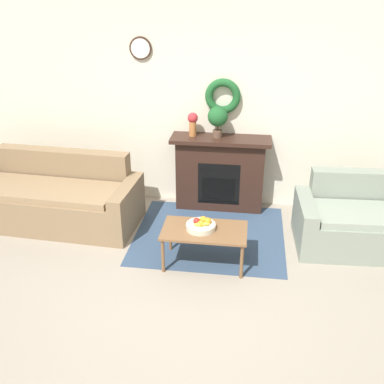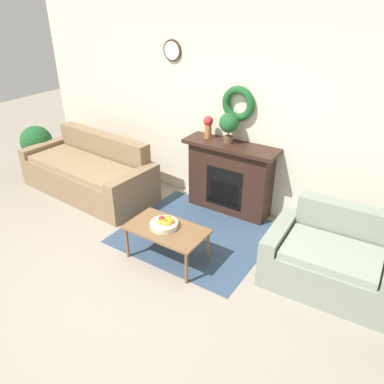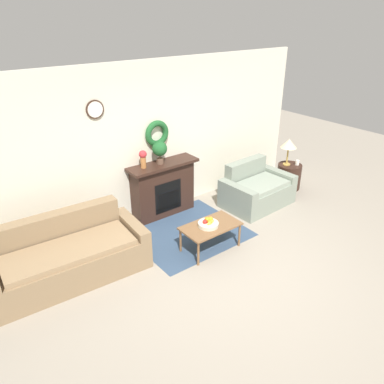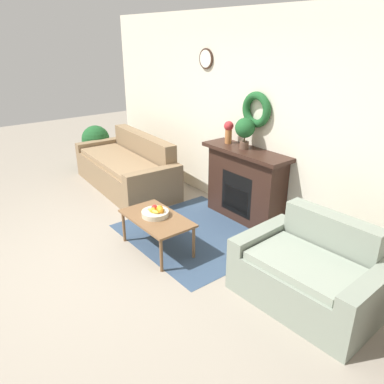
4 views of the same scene
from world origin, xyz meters
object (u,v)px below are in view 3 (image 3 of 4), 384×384
(mug, at_px, (297,163))
(table_lamp, at_px, (289,144))
(loveseat_right, at_px, (256,190))
(vase_on_mantel_left, at_px, (143,158))
(couch_left, at_px, (68,257))
(fruit_bowl, at_px, (208,223))
(coffee_table, at_px, (211,228))
(fireplace, at_px, (163,188))
(potted_plant_on_mantel, at_px, (160,150))
(side_table_by_loveseat, at_px, (289,176))

(mug, bearing_deg, table_lamp, 141.84)
(loveseat_right, xyz_separation_m, vase_on_mantel_left, (-1.98, 0.77, 0.89))
(couch_left, relative_size, fruit_bowl, 6.88)
(mug, bearing_deg, couch_left, 178.99)
(table_lamp, xyz_separation_m, vase_on_mantel_left, (-2.99, 0.64, 0.21))
(fruit_bowl, bearing_deg, coffee_table, -17.64)
(fireplace, distance_m, potted_plant_on_mantel, 0.75)
(mug, bearing_deg, fireplace, 164.65)
(table_lamp, distance_m, vase_on_mantel_left, 3.06)
(coffee_table, distance_m, potted_plant_on_mantel, 1.63)
(table_lamp, distance_m, mug, 0.45)
(fireplace, bearing_deg, couch_left, -161.58)
(fireplace, relative_size, coffee_table, 1.42)
(fireplace, height_order, loveseat_right, fireplace)
(coffee_table, height_order, vase_on_mantel_left, vase_on_mantel_left)
(couch_left, relative_size, loveseat_right, 1.63)
(potted_plant_on_mantel, bearing_deg, fireplace, 17.04)
(couch_left, xyz_separation_m, coffee_table, (1.99, -0.71, 0.07))
(couch_left, relative_size, potted_plant_on_mantel, 5.39)
(couch_left, distance_m, mug, 4.84)
(potted_plant_on_mantel, bearing_deg, vase_on_mantel_left, 176.43)
(table_lamp, bearing_deg, fruit_bowl, -164.55)
(table_lamp, relative_size, mug, 5.58)
(fireplace, bearing_deg, fruit_bowl, -93.72)
(table_lamp, bearing_deg, coffee_table, -164.12)
(fireplace, xyz_separation_m, coffee_table, (-0.05, -1.39, -0.13))
(fireplace, height_order, vase_on_mantel_left, vase_on_mantel_left)
(loveseat_right, relative_size, table_lamp, 2.43)
(fruit_bowl, height_order, potted_plant_on_mantel, potted_plant_on_mantel)
(potted_plant_on_mantel, bearing_deg, fruit_bowl, -91.80)
(loveseat_right, relative_size, side_table_by_loveseat, 2.57)
(coffee_table, bearing_deg, fireplace, 87.82)
(side_table_by_loveseat, distance_m, vase_on_mantel_left, 3.26)
(couch_left, xyz_separation_m, loveseat_right, (3.66, -0.09, -0.02))
(couch_left, relative_size, side_table_by_loveseat, 4.18)
(vase_on_mantel_left, bearing_deg, couch_left, -157.73)
(couch_left, distance_m, loveseat_right, 3.66)
(coffee_table, bearing_deg, fruit_bowl, 162.36)
(mug, bearing_deg, fruit_bowl, -167.97)
(fruit_bowl, distance_m, table_lamp, 2.86)
(coffee_table, distance_m, fruit_bowl, 0.10)
(fireplace, relative_size, mug, 13.06)
(fruit_bowl, height_order, side_table_by_loveseat, fruit_bowl)
(fireplace, xyz_separation_m, loveseat_right, (1.62, -0.77, -0.21))
(vase_on_mantel_left, height_order, potted_plant_on_mantel, potted_plant_on_mantel)
(loveseat_right, distance_m, potted_plant_on_mantel, 2.07)
(table_lamp, bearing_deg, side_table_by_loveseat, -38.66)
(fireplace, relative_size, vase_on_mantel_left, 4.21)
(fireplace, xyz_separation_m, table_lamp, (2.62, -0.63, 0.46))
(fireplace, distance_m, loveseat_right, 1.80)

